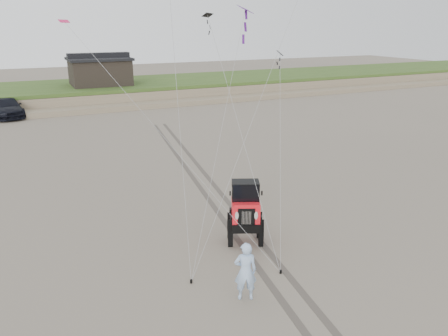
# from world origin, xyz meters

# --- Properties ---
(ground) EXTENTS (160.00, 160.00, 0.00)m
(ground) POSITION_xyz_m (0.00, 0.00, 0.00)
(ground) COLOR #6B6054
(ground) RESTS_ON ground
(dune_ridge) EXTENTS (160.00, 14.25, 1.73)m
(dune_ridge) POSITION_xyz_m (0.00, 37.50, 0.82)
(dune_ridge) COLOR #7A6B54
(dune_ridge) RESTS_ON ground
(cabin) EXTENTS (6.40, 5.40, 3.35)m
(cabin) POSITION_xyz_m (2.00, 37.00, 3.24)
(cabin) COLOR black
(cabin) RESTS_ON dune_ridge
(truck_c) EXTENTS (3.07, 6.06, 1.69)m
(truck_c) POSITION_xyz_m (-7.34, 31.82, 0.84)
(truck_c) COLOR black
(truck_c) RESTS_ON ground
(jeep) EXTENTS (4.19, 5.71, 1.95)m
(jeep) POSITION_xyz_m (0.88, 1.49, 0.98)
(jeep) COLOR #FF1D26
(jeep) RESTS_ON ground
(man) EXTENTS (0.81, 0.67, 1.90)m
(man) POSITION_xyz_m (-0.80, -1.68, 0.95)
(man) COLOR #94B3E5
(man) RESTS_ON ground
(stake_main) EXTENTS (0.08, 0.08, 0.12)m
(stake_main) POSITION_xyz_m (-1.99, -0.21, 0.06)
(stake_main) COLOR black
(stake_main) RESTS_ON ground
(stake_aux) EXTENTS (0.08, 0.08, 0.12)m
(stake_aux) POSITION_xyz_m (0.95, -0.96, 0.06)
(stake_aux) COLOR black
(stake_aux) RESTS_ON ground
(tire_tracks) EXTENTS (5.22, 29.74, 0.01)m
(tire_tracks) POSITION_xyz_m (2.00, 8.00, 0.00)
(tire_tracks) COLOR #4C443D
(tire_tracks) RESTS_ON ground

